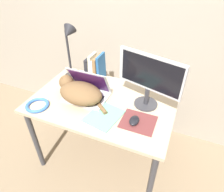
% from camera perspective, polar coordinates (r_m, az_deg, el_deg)
% --- Properties ---
extents(ground_plane, '(12.00, 12.00, 0.00)m').
position_cam_1_polar(ground_plane, '(1.97, -6.99, -24.59)').
color(ground_plane, '#847056').
extents(wall_back, '(8.00, 0.05, 2.60)m').
position_cam_1_polar(wall_back, '(1.91, 5.57, 24.08)').
color(wall_back, '#9E9384').
rests_on(wall_back, ground_plane).
extents(desk, '(1.14, 0.74, 0.72)m').
position_cam_1_polar(desk, '(1.66, -2.63, -3.50)').
color(desk, tan).
rests_on(desk, ground_plane).
extents(laptop, '(0.35, 0.25, 0.24)m').
position_cam_1_polar(laptop, '(1.64, -7.08, 1.20)').
color(laptop, '#B7B7BC').
rests_on(laptop, desk).
extents(cat, '(0.48, 0.27, 0.17)m').
position_cam_1_polar(cat, '(1.60, -9.38, 1.19)').
color(cat, brown).
rests_on(cat, desk).
extents(external_monitor, '(0.49, 0.18, 0.42)m').
position_cam_1_polar(external_monitor, '(1.45, 10.57, 5.18)').
color(external_monitor, '#333338').
rests_on(external_monitor, desk).
extents(mousepad, '(0.24, 0.21, 0.00)m').
position_cam_1_polar(mousepad, '(1.44, 7.51, -7.32)').
color(mousepad, brown).
rests_on(mousepad, desk).
extents(computer_mouse, '(0.07, 0.10, 0.03)m').
position_cam_1_polar(computer_mouse, '(1.42, 6.36, -6.97)').
color(computer_mouse, black).
rests_on(computer_mouse, mousepad).
extents(book_row, '(0.16, 0.16, 0.25)m').
position_cam_1_polar(book_row, '(1.83, -4.77, 7.97)').
color(book_row, '#232328').
rests_on(book_row, desk).
extents(desk_lamp, '(0.17, 0.17, 0.51)m').
position_cam_1_polar(desk_lamp, '(1.76, -12.26, 14.61)').
color(desk_lamp, '#28282D').
rests_on(desk_lamp, desk).
extents(cable_coil, '(0.18, 0.18, 0.03)m').
position_cam_1_polar(cable_coil, '(1.65, -20.56, -2.46)').
color(cable_coil, blue).
rests_on(cable_coil, desk).
extents(notepad, '(0.26, 0.30, 0.01)m').
position_cam_1_polar(notepad, '(1.47, -2.29, -5.64)').
color(notepad, '#6BBC93').
rests_on(notepad, desk).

